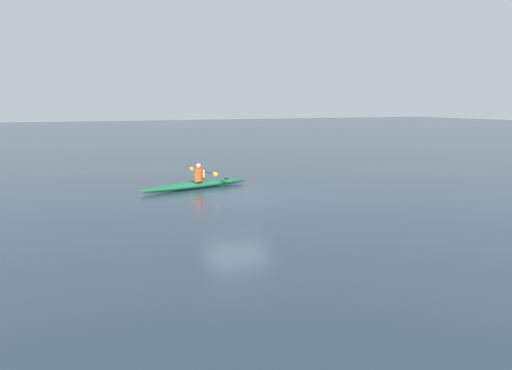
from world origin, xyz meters
name	(u,v)px	position (x,y,z in m)	size (l,w,h in m)	color
ground_plane	(237,195)	(0.00, 0.00, 0.00)	(160.00, 160.00, 0.00)	#283D4C
kayak	(196,185)	(1.05, -1.97, 0.15)	(4.90, 1.69, 0.29)	#19723F
kayaker	(199,173)	(0.88, -2.01, 0.61)	(0.65, 2.26, 0.75)	#E04C14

